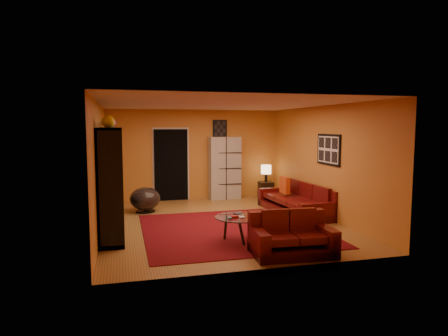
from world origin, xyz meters
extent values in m
plane|color=brown|center=(0.00, 0.00, 0.00)|extent=(6.00, 6.00, 0.00)
plane|color=white|center=(0.00, 0.00, 2.60)|extent=(6.00, 6.00, 0.00)
plane|color=#C7782B|center=(0.00, 3.00, 1.30)|extent=(6.00, 0.00, 6.00)
plane|color=#C7782B|center=(0.00, -3.00, 1.30)|extent=(6.00, 0.00, 6.00)
plane|color=#C7782B|center=(-2.50, 0.00, 1.30)|extent=(0.00, 6.00, 6.00)
plane|color=#C7782B|center=(2.50, 0.00, 1.30)|extent=(0.00, 6.00, 6.00)
cube|color=#4E080F|center=(0.10, -0.70, 0.01)|extent=(3.60, 3.60, 0.01)
cube|color=black|center=(-0.70, 2.96, 1.02)|extent=(0.95, 0.10, 2.04)
cube|color=black|center=(2.48, -0.30, 1.60)|extent=(0.03, 1.00, 0.70)
cube|color=black|center=(0.75, 2.98, 2.05)|extent=(0.42, 0.03, 0.52)
cube|color=black|center=(-2.27, 0.00, 1.05)|extent=(0.45, 3.00, 2.10)
imported|color=black|center=(-2.23, 0.09, 1.00)|extent=(0.96, 0.13, 0.55)
cube|color=#4B0A0B|center=(2.05, 0.47, 0.16)|extent=(1.14, 2.49, 0.32)
cube|color=#4B0A0B|center=(2.46, 0.49, 0.42)|extent=(0.32, 2.44, 0.85)
cube|color=#4B0A0B|center=(2.12, -0.66, 0.31)|extent=(1.01, 0.24, 0.62)
cube|color=#4B0A0B|center=(1.98, 1.60, 0.31)|extent=(1.01, 0.24, 0.62)
cube|color=#4B0A0B|center=(2.05, -0.23, 0.47)|extent=(0.82, 0.72, 0.12)
cube|color=#4B0A0B|center=(2.01, 0.47, 0.47)|extent=(0.82, 0.72, 0.12)
cube|color=#4B0A0B|center=(1.97, 1.16, 0.47)|extent=(0.82, 0.72, 0.12)
cube|color=#4B0A0B|center=(0.64, -2.50, 0.16)|extent=(1.38, 0.88, 0.32)
cube|color=#4B0A0B|center=(0.66, -2.19, 0.42)|extent=(1.34, 0.26, 0.85)
cube|color=#4B0A0B|center=(1.21, -2.54, 0.31)|extent=(0.23, 0.81, 0.62)
cube|color=#4B0A0B|center=(0.06, -2.46, 0.31)|extent=(0.23, 0.81, 0.62)
cube|color=#4B0A0B|center=(0.88, -2.56, 0.47)|extent=(0.50, 0.61, 0.12)
cube|color=#4B0A0B|center=(0.39, -2.52, 0.47)|extent=(0.50, 0.61, 0.12)
cube|color=#D04817|center=(1.95, 0.93, 0.63)|extent=(0.12, 0.42, 0.42)
cylinder|color=silver|center=(0.02, -1.51, 0.46)|extent=(0.91, 0.91, 0.02)
cylinder|color=black|center=(0.28, -1.41, 0.23)|extent=(0.05, 0.05, 0.44)
cylinder|color=black|center=(-0.20, -1.33, 0.23)|extent=(0.05, 0.05, 0.44)
cylinder|color=black|center=(-0.03, -1.79, 0.23)|extent=(0.05, 0.05, 0.44)
cube|color=#B3ADA5|center=(0.84, 2.80, 0.91)|extent=(0.93, 0.44, 1.82)
cylinder|color=black|center=(-1.53, 1.51, 0.02)|extent=(0.44, 0.44, 0.03)
cylinder|color=black|center=(-1.53, 1.51, 0.10)|extent=(0.06, 0.06, 0.15)
ellipsoid|color=#393232|center=(-1.53, 1.51, 0.34)|extent=(0.76, 0.76, 0.57)
cube|color=black|center=(2.02, 2.49, 0.25)|extent=(0.43, 0.43, 0.50)
cylinder|color=black|center=(2.02, 2.49, 0.62)|extent=(0.08, 0.08, 0.24)
cylinder|color=#F6C887|center=(2.02, 2.49, 0.87)|extent=(0.30, 0.30, 0.26)
camera|label=1|loc=(-2.06, -8.44, 2.13)|focal=32.00mm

